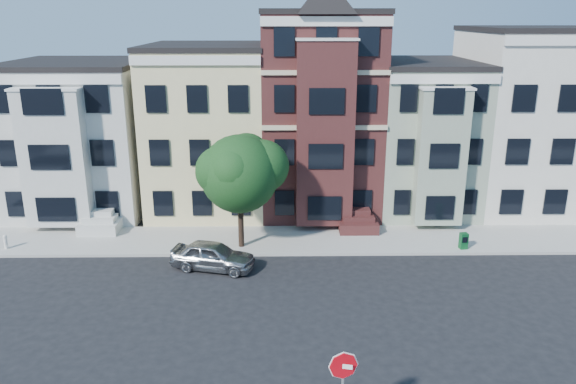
{
  "coord_description": "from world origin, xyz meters",
  "views": [
    {
      "loc": [
        -2.45,
        -20.76,
        11.94
      ],
      "look_at": [
        -2.12,
        3.78,
        4.2
      ],
      "focal_mm": 35.0,
      "sensor_mm": 36.0,
      "label": 1
    }
  ],
  "objects_px": {
    "parked_car": "(213,256)",
    "fire_hydrant": "(6,243)",
    "newspaper_box": "(464,241)",
    "street_tree": "(240,179)"
  },
  "relations": [
    {
      "from": "parked_car",
      "to": "newspaper_box",
      "type": "height_order",
      "value": "parked_car"
    },
    {
      "from": "street_tree",
      "to": "fire_hydrant",
      "type": "relative_size",
      "value": 12.09
    },
    {
      "from": "parked_car",
      "to": "fire_hydrant",
      "type": "relative_size",
      "value": 6.68
    },
    {
      "from": "newspaper_box",
      "to": "fire_hydrant",
      "type": "distance_m",
      "value": 24.19
    },
    {
      "from": "street_tree",
      "to": "fire_hydrant",
      "type": "distance_m",
      "value": 12.89
    },
    {
      "from": "fire_hydrant",
      "to": "newspaper_box",
      "type": "bearing_deg",
      "value": -0.74
    },
    {
      "from": "newspaper_box",
      "to": "fire_hydrant",
      "type": "height_order",
      "value": "newspaper_box"
    },
    {
      "from": "fire_hydrant",
      "to": "street_tree",
      "type": "bearing_deg",
      "value": 0.83
    },
    {
      "from": "newspaper_box",
      "to": "fire_hydrant",
      "type": "relative_size",
      "value": 1.4
    },
    {
      "from": "street_tree",
      "to": "parked_car",
      "type": "relative_size",
      "value": 1.81
    }
  ]
}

